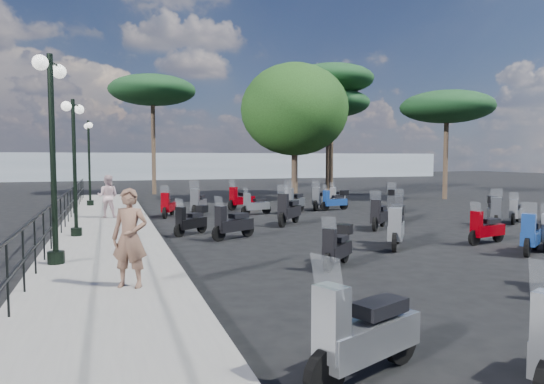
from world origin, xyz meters
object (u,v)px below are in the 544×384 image
object	(u,v)px
scooter_21	(335,201)
pine_2	(153,91)
scooter_7	(289,211)
scooter_12	(396,228)
scooter_11	(486,229)
scooter_18	(532,235)
scooter_13	(379,216)
pine_0	(328,104)
scooter_6	(337,247)
scooter_23	(516,212)
scooter_14	(256,205)
lamp_post_2	(89,157)
broadleaf_tree	(295,110)
scooter_3	(168,206)
scooter_15	(241,199)
scooter_20	(319,199)
scooter_8	(294,202)
pedestrian_far	(108,196)
scooter_1	(233,224)
scooter_9	(198,204)
scooter_0	(364,336)
pine_1	(332,80)
scooter_19	(399,209)
woman	(130,238)
scooter_25	(393,202)
scooter_24	(494,212)
scooter_2	(191,221)
lamp_post_0	(52,145)
scooter_26	(337,197)
lamp_post_1	(74,158)
pine_3	(447,107)

from	to	relation	value
scooter_21	pine_2	size ratio (longest dim) A/B	0.19
scooter_7	scooter_12	bearing A→B (deg)	144.71
scooter_11	pine_2	distance (m)	24.39
scooter_11	scooter_21	distance (m)	9.38
scooter_12	scooter_18	distance (m)	3.32
scooter_13	pine_0	size ratio (longest dim) A/B	0.19
scooter_6	scooter_23	bearing A→B (deg)	-108.91
scooter_14	lamp_post_2	bearing A→B (deg)	36.81
scooter_11	scooter_21	world-z (taller)	scooter_11
broadleaf_tree	pine_2	size ratio (longest dim) A/B	0.99
scooter_3	scooter_6	world-z (taller)	scooter_3
scooter_15	scooter_20	bearing A→B (deg)	-138.85
scooter_8	scooter_15	world-z (taller)	scooter_8
pedestrian_far	lamp_post_2	bearing A→B (deg)	-63.90
scooter_1	scooter_11	xyz separation A→B (m)	(6.55, -3.08, -0.03)
scooter_9	pine_0	xyz separation A→B (m)	(10.49, 9.60, 5.54)
scooter_1	pedestrian_far	bearing A→B (deg)	4.20
pine_0	scooter_11	bearing A→B (deg)	-101.95
scooter_20	scooter_23	world-z (taller)	scooter_20
scooter_0	pine_1	bearing A→B (deg)	-47.30
scooter_8	scooter_23	world-z (taller)	scooter_8
scooter_19	woman	bearing A→B (deg)	68.71
scooter_14	broadleaf_tree	world-z (taller)	broadleaf_tree
scooter_15	scooter_25	world-z (taller)	scooter_15
scooter_14	scooter_15	bearing A→B (deg)	-15.65
scooter_13	scooter_20	xyz separation A→B (m)	(0.64, 6.40, 0.01)
scooter_24	broadleaf_tree	distance (m)	13.70
scooter_9	broadleaf_tree	distance (m)	10.16
scooter_2	scooter_24	xyz separation A→B (m)	(10.42, -1.58, 0.07)
scooter_20	pine_1	bearing A→B (deg)	-80.91
broadleaf_tree	pine_1	world-z (taller)	pine_1
lamp_post_0	broadleaf_tree	bearing A→B (deg)	67.75
scooter_6	pedestrian_far	bearing A→B (deg)	-17.83
scooter_2	scooter_11	world-z (taller)	scooter_11
scooter_6	scooter_26	size ratio (longest dim) A/B	0.93
lamp_post_2	pine_2	size ratio (longest dim) A/B	0.51
scooter_21	scooter_25	world-z (taller)	scooter_25
woman	scooter_6	bearing A→B (deg)	34.48
lamp_post_1	scooter_24	xyz separation A→B (m)	(13.79, -1.54, -1.89)
scooter_13	pine_0	world-z (taller)	pine_0
lamp_post_0	scooter_6	distance (m)	6.50
lamp_post_2	scooter_11	bearing A→B (deg)	-61.04
scooter_18	scooter_13	bearing A→B (deg)	-18.26
scooter_0	scooter_15	xyz separation A→B (m)	(3.32, 17.43, -0.02)
scooter_8	scooter_26	world-z (taller)	scooter_8
lamp_post_2	broadleaf_tree	bearing A→B (deg)	-1.76
scooter_0	scooter_2	world-z (taller)	scooter_0
scooter_8	pine_3	distance (m)	12.82
scooter_8	pine_0	world-z (taller)	pine_0
pine_3	lamp_post_0	bearing A→B (deg)	-147.81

